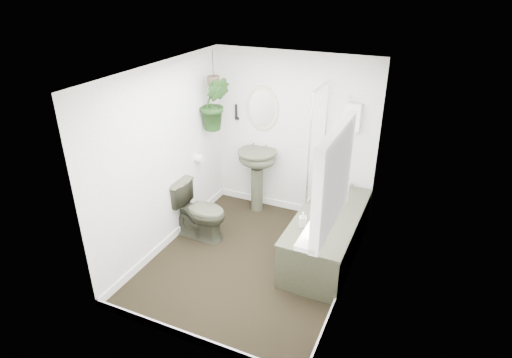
% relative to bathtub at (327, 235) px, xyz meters
% --- Properties ---
extents(floor, '(2.30, 2.80, 0.02)m').
position_rel_bathtub_xyz_m(floor, '(-0.80, -0.50, -0.30)').
color(floor, black).
rests_on(floor, ground).
extents(ceiling, '(2.30, 2.80, 0.02)m').
position_rel_bathtub_xyz_m(ceiling, '(-0.80, -0.50, 2.02)').
color(ceiling, white).
rests_on(ceiling, ground).
extents(wall_back, '(2.30, 0.02, 2.30)m').
position_rel_bathtub_xyz_m(wall_back, '(-0.80, 0.91, 0.86)').
color(wall_back, white).
rests_on(wall_back, ground).
extents(wall_front, '(2.30, 0.02, 2.30)m').
position_rel_bathtub_xyz_m(wall_front, '(-0.80, -1.91, 0.86)').
color(wall_front, white).
rests_on(wall_front, ground).
extents(wall_left, '(0.02, 2.80, 2.30)m').
position_rel_bathtub_xyz_m(wall_left, '(-1.96, -0.50, 0.86)').
color(wall_left, white).
rests_on(wall_left, ground).
extents(wall_right, '(0.02, 2.80, 2.30)m').
position_rel_bathtub_xyz_m(wall_right, '(0.36, -0.50, 0.86)').
color(wall_right, white).
rests_on(wall_right, ground).
extents(skirting, '(2.30, 2.80, 0.10)m').
position_rel_bathtub_xyz_m(skirting, '(-0.80, -0.50, -0.24)').
color(skirting, white).
rests_on(skirting, floor).
extents(bathtub, '(0.72, 1.72, 0.58)m').
position_rel_bathtub_xyz_m(bathtub, '(0.00, 0.00, 0.00)').
color(bathtub, '#404332').
rests_on(bathtub, floor).
extents(bath_screen, '(0.04, 0.72, 1.40)m').
position_rel_bathtub_xyz_m(bath_screen, '(-0.33, 0.49, 0.99)').
color(bath_screen, silver).
rests_on(bath_screen, bathtub).
extents(shower_box, '(0.20, 0.10, 0.35)m').
position_rel_bathtub_xyz_m(shower_box, '(0.00, 0.84, 1.26)').
color(shower_box, white).
rests_on(shower_box, wall_back).
extents(oval_mirror, '(0.46, 0.03, 0.62)m').
position_rel_bathtub_xyz_m(oval_mirror, '(-1.25, 0.87, 1.21)').
color(oval_mirror, '#C2BA91').
rests_on(oval_mirror, wall_back).
extents(wall_sconce, '(0.04, 0.04, 0.22)m').
position_rel_bathtub_xyz_m(wall_sconce, '(-1.65, 0.86, 1.11)').
color(wall_sconce, black).
rests_on(wall_sconce, wall_back).
extents(toilet_roll_holder, '(0.11, 0.11, 0.11)m').
position_rel_bathtub_xyz_m(toilet_roll_holder, '(-1.90, 0.20, 0.61)').
color(toilet_roll_holder, white).
rests_on(toilet_roll_holder, wall_left).
extents(window_recess, '(0.08, 1.00, 0.90)m').
position_rel_bathtub_xyz_m(window_recess, '(0.29, -1.20, 1.36)').
color(window_recess, white).
rests_on(window_recess, wall_right).
extents(window_sill, '(0.18, 1.00, 0.04)m').
position_rel_bathtub_xyz_m(window_sill, '(0.22, -1.20, 0.94)').
color(window_sill, white).
rests_on(window_sill, wall_right).
extents(window_blinds, '(0.01, 0.86, 0.76)m').
position_rel_bathtub_xyz_m(window_blinds, '(0.24, -1.20, 1.36)').
color(window_blinds, white).
rests_on(window_blinds, wall_right).
extents(toilet, '(0.77, 0.47, 0.77)m').
position_rel_bathtub_xyz_m(toilet, '(-1.65, -0.27, 0.09)').
color(toilet, '#404332').
rests_on(toilet, floor).
extents(pedestal_sink, '(0.61, 0.55, 0.94)m').
position_rel_bathtub_xyz_m(pedestal_sink, '(-1.25, 0.69, 0.18)').
color(pedestal_sink, '#404332').
rests_on(pedestal_sink, floor).
extents(sill_plant, '(0.29, 0.27, 0.27)m').
position_rel_bathtub_xyz_m(sill_plant, '(0.20, -0.90, 1.09)').
color(sill_plant, black).
rests_on(sill_plant, window_sill).
extents(hanging_plant, '(0.50, 0.46, 0.73)m').
position_rel_bathtub_xyz_m(hanging_plant, '(-1.77, 0.46, 1.32)').
color(hanging_plant, black).
rests_on(hanging_plant, ceiling).
extents(soap_bottle, '(0.11, 0.11, 0.18)m').
position_rel_bathtub_xyz_m(soap_bottle, '(-0.21, -0.37, 0.38)').
color(soap_bottle, black).
rests_on(soap_bottle, bathtub).
extents(hanging_pot, '(0.16, 0.16, 0.12)m').
position_rel_bathtub_xyz_m(hanging_pot, '(-1.77, 0.46, 1.62)').
color(hanging_pot, brown).
rests_on(hanging_pot, ceiling).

